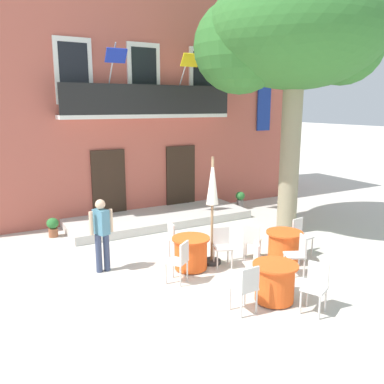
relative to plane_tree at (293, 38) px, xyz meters
name	(u,v)px	position (x,y,z in m)	size (l,w,h in m)	color
ground_plane	(201,271)	(-3.59, -1.30, -5.45)	(120.00, 120.00, 0.00)	beige
building_facade	(124,103)	(-2.83, 5.69, -1.70)	(13.00, 5.09, 7.50)	#BC5B4C
entrance_step_platform	(159,218)	(-2.83, 2.68, -5.32)	(5.80, 2.05, 0.25)	silver
plane_tree	(293,38)	(0.00, 0.00, 0.00)	(5.13, 4.51, 7.09)	gray
cafe_table_near_tree	(284,247)	(-1.60, -1.81, -5.06)	(0.86, 0.86, 0.76)	#EA561E
cafe_chair_near_tree_0	(301,234)	(-0.88, -1.60, -4.92)	(0.47, 0.47, 0.91)	silver
cafe_chair_near_tree_1	(252,239)	(-2.19, -1.34, -4.92)	(0.57, 0.57, 0.91)	silver
cafe_chair_near_tree_2	(298,252)	(-1.84, -2.53, -4.92)	(0.53, 0.53, 0.91)	silver
cafe_table_middle	(191,253)	(-3.74, -1.11, -5.06)	(0.86, 0.86, 0.76)	#EA561E
cafe_chair_middle_0	(222,244)	(-3.00, -1.28, -4.92)	(0.51, 0.51, 0.91)	silver
cafe_chair_middle_1	(175,238)	(-3.76, -0.36, -4.92)	(0.43, 0.43, 0.91)	silver
cafe_chair_middle_2	(180,259)	(-4.29, -1.63, -4.92)	(0.56, 0.56, 0.91)	silver
cafe_table_front	(275,282)	(-3.08, -3.22, -5.06)	(0.86, 0.86, 0.76)	#EA561E
cafe_chair_front_0	(316,284)	(-2.69, -3.86, -4.92)	(0.53, 0.53, 0.91)	silver
cafe_chair_front_1	(261,260)	(-2.84, -2.51, -4.92)	(0.53, 0.53, 0.91)	silver
cafe_chair_front_2	(246,286)	(-3.83, -3.32, -4.92)	(0.41, 0.41, 0.91)	silver
cafe_umbrella	(212,195)	(-3.14, -1.04, -3.78)	(0.44, 0.44, 2.55)	#997A56
ground_planter_left	(53,226)	(-6.08, 2.80, -5.14)	(0.33, 0.33, 0.56)	#995638
ground_planter_right	(240,199)	(0.42, 2.77, -5.09)	(0.33, 0.33, 0.64)	slate
pedestrian_near_entrance	(102,231)	(-5.53, -0.25, -4.50)	(0.53, 0.40, 1.67)	#384260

